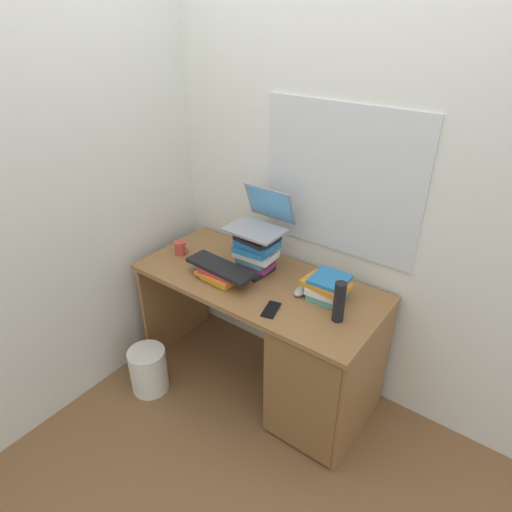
# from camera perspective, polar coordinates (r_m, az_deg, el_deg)

# --- Properties ---
(ground_plane) EXTENTS (6.00, 6.00, 0.00)m
(ground_plane) POSITION_cam_1_polar(r_m,az_deg,el_deg) (3.01, 0.25, -15.42)
(ground_plane) COLOR brown
(wall_back) EXTENTS (6.00, 0.06, 2.60)m
(wall_back) POSITION_cam_1_polar(r_m,az_deg,el_deg) (2.56, 5.32, 10.68)
(wall_back) COLOR silver
(wall_back) RESTS_ON ground
(wall_left) EXTENTS (0.05, 6.00, 2.60)m
(wall_left) POSITION_cam_1_polar(r_m,az_deg,el_deg) (2.82, -13.70, 11.76)
(wall_left) COLOR silver
(wall_left) RESTS_ON ground
(desk) EXTENTS (1.42, 0.64, 0.76)m
(desk) POSITION_cam_1_polar(r_m,az_deg,el_deg) (2.56, 6.65, -12.51)
(desk) COLOR olive
(desk) RESTS_ON ground
(book_stack_tall) EXTENTS (0.25, 0.22, 0.26)m
(book_stack_tall) POSITION_cam_1_polar(r_m,az_deg,el_deg) (2.54, -0.09, 0.70)
(book_stack_tall) COLOR black
(book_stack_tall) RESTS_ON desk
(book_stack_keyboard_riser) EXTENTS (0.26, 0.19, 0.07)m
(book_stack_keyboard_riser) POSITION_cam_1_polar(r_m,az_deg,el_deg) (2.52, -4.56, -2.33)
(book_stack_keyboard_riser) COLOR yellow
(book_stack_keyboard_riser) RESTS_ON desk
(book_stack_side) EXTENTS (0.25, 0.20, 0.12)m
(book_stack_side) POSITION_cam_1_polar(r_m,az_deg,el_deg) (2.37, 9.08, -4.02)
(book_stack_side) COLOR teal
(book_stack_side) RESTS_ON desk
(laptop) EXTENTS (0.31, 0.30, 0.22)m
(laptop) POSITION_cam_1_polar(r_m,az_deg,el_deg) (2.50, 0.68, 4.76)
(laptop) COLOR gray
(laptop) RESTS_ON book_stack_tall
(keyboard) EXTENTS (0.43, 0.16, 0.02)m
(keyboard) POSITION_cam_1_polar(r_m,az_deg,el_deg) (2.50, -4.55, -1.44)
(keyboard) COLOR black
(keyboard) RESTS_ON book_stack_keyboard_riser
(computer_mouse) EXTENTS (0.06, 0.10, 0.04)m
(computer_mouse) POSITION_cam_1_polar(r_m,az_deg,el_deg) (2.41, 5.75, -4.48)
(computer_mouse) COLOR #A5A8AD
(computer_mouse) RESTS_ON desk
(mug) EXTENTS (0.11, 0.07, 0.09)m
(mug) POSITION_cam_1_polar(r_m,az_deg,el_deg) (2.80, -9.62, 1.03)
(mug) COLOR #B23F33
(mug) RESTS_ON desk
(water_bottle) EXTENTS (0.06, 0.06, 0.22)m
(water_bottle) POSITION_cam_1_polar(r_m,az_deg,el_deg) (2.20, 10.59, -5.79)
(water_bottle) COLOR black
(water_bottle) RESTS_ON desk
(cell_phone) EXTENTS (0.10, 0.15, 0.01)m
(cell_phone) POSITION_cam_1_polar(r_m,az_deg,el_deg) (2.29, 1.96, -6.86)
(cell_phone) COLOR black
(cell_phone) RESTS_ON desk
(wastebasket) EXTENTS (0.23, 0.23, 0.29)m
(wastebasket) POSITION_cam_1_polar(r_m,az_deg,el_deg) (2.93, -13.56, -13.96)
(wastebasket) COLOR silver
(wastebasket) RESTS_ON ground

